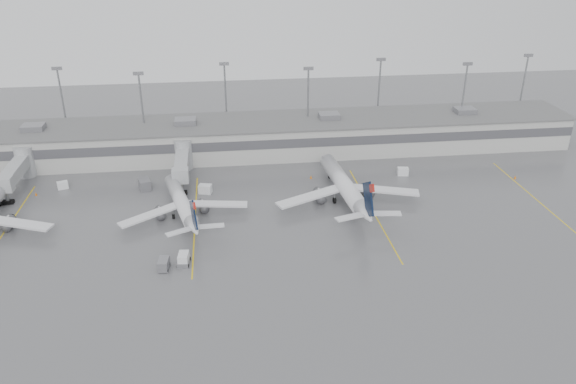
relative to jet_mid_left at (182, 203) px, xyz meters
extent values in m
plane|color=#565658|center=(19.85, -26.12, -2.84)|extent=(260.00, 260.00, 0.00)
cube|color=#B4B4AE|center=(19.85, 31.88, 1.16)|extent=(150.00, 16.00, 8.00)
cube|color=#47474C|center=(19.85, 23.83, 2.16)|extent=(150.00, 0.15, 2.20)
cube|color=#606060|center=(19.85, 31.88, 5.21)|extent=(152.00, 17.00, 0.30)
cube|color=slate|center=(-35.15, 31.88, 5.96)|extent=(5.00, 4.00, 1.30)
cube|color=slate|center=(69.85, 31.88, 5.96)|extent=(5.00, 4.00, 1.30)
cylinder|color=gray|center=(-30.15, 41.38, 7.16)|extent=(0.44, 0.44, 20.00)
cube|color=slate|center=(-30.15, 41.38, 17.36)|extent=(2.40, 0.50, 0.80)
cylinder|color=gray|center=(-10.15, 33.88, 7.16)|extent=(0.44, 0.44, 20.00)
cube|color=slate|center=(-10.15, 33.88, 17.36)|extent=(2.40, 0.50, 0.80)
cylinder|color=gray|center=(9.85, 41.38, 7.16)|extent=(0.44, 0.44, 20.00)
cube|color=slate|center=(9.85, 41.38, 17.36)|extent=(2.40, 0.50, 0.80)
cylinder|color=gray|center=(29.85, 33.88, 7.16)|extent=(0.44, 0.44, 20.00)
cube|color=slate|center=(29.85, 33.88, 17.36)|extent=(2.40, 0.50, 0.80)
cylinder|color=gray|center=(49.85, 41.38, 7.16)|extent=(0.44, 0.44, 20.00)
cube|color=slate|center=(49.85, 41.38, 17.36)|extent=(2.40, 0.50, 0.80)
cylinder|color=gray|center=(69.85, 33.88, 7.16)|extent=(0.44, 0.44, 20.00)
cube|color=slate|center=(69.85, 33.88, 17.36)|extent=(2.40, 0.50, 0.80)
cylinder|color=gray|center=(89.85, 41.38, 7.16)|extent=(0.44, 0.44, 20.00)
cube|color=slate|center=(89.85, 41.38, 17.36)|extent=(2.40, 0.50, 0.80)
cylinder|color=gray|center=(-35.65, 23.88, 0.66)|extent=(4.00, 4.00, 7.00)
cube|color=gray|center=(-35.65, 17.38, 1.46)|extent=(2.80, 13.00, 2.60)
cube|color=gray|center=(-35.65, 9.88, 1.46)|extent=(3.40, 2.40, 3.00)
cylinder|color=gray|center=(-35.65, 9.88, -1.44)|extent=(0.70, 0.70, 2.80)
cube|color=black|center=(-35.65, 9.88, -2.49)|extent=(2.20, 1.20, 0.70)
cylinder|color=gray|center=(-0.65, 23.88, 0.66)|extent=(4.00, 4.00, 7.00)
cube|color=gray|center=(-0.65, 17.38, 1.46)|extent=(2.80, 13.00, 2.60)
cube|color=gray|center=(-0.65, 9.88, 1.46)|extent=(3.40, 2.40, 3.00)
cylinder|color=gray|center=(-0.65, 9.88, -1.44)|extent=(0.70, 0.70, 2.80)
cube|color=black|center=(-0.65, 9.88, -2.49)|extent=(2.20, 1.20, 0.70)
cube|color=yellow|center=(-32.65, -2.12, -2.83)|extent=(0.25, 40.00, 0.01)
cube|color=yellow|center=(2.35, -2.12, -2.83)|extent=(0.25, 40.00, 0.01)
cube|color=yellow|center=(37.35, -2.12, -2.83)|extent=(0.25, 40.00, 0.01)
cube|color=yellow|center=(72.35, -2.12, -2.83)|extent=(0.25, 40.00, 0.01)
cone|color=silver|center=(-36.77, 12.39, 0.26)|extent=(3.12, 2.91, 3.10)
cube|color=silver|center=(-29.67, -3.35, -0.56)|extent=(13.57, 6.79, 0.36)
cylinder|color=black|center=(-36.80, 8.88, -2.37)|extent=(0.37, 0.93, 0.93)
cylinder|color=silver|center=(-0.33, 1.32, -0.06)|extent=(7.58, 20.45, 2.78)
cone|color=silver|center=(-3.08, 12.47, -0.06)|extent=(3.32, 3.18, 2.78)
cone|color=silver|center=(2.63, -10.64, 0.31)|extent=(3.81, 5.16, 2.78)
cube|color=silver|center=(-6.00, -2.75, -0.80)|extent=(11.50, 8.40, 0.32)
cube|color=silver|center=(6.59, 0.36, -0.80)|extent=(12.18, 3.27, 0.32)
cube|color=black|center=(2.74, -11.09, 3.00)|extent=(1.52, 5.13, 6.06)
cube|color=#A0130C|center=(3.03, -12.26, 5.41)|extent=(0.72, 1.89, 1.76)
cylinder|color=black|center=(-2.32, 9.41, -2.42)|extent=(0.51, 0.89, 0.83)
cylinder|color=black|center=(-1.77, -0.94, -2.33)|extent=(0.65, 1.09, 1.02)
cylinder|color=black|center=(2.01, -0.01, -2.33)|extent=(0.65, 1.09, 1.02)
cylinder|color=silver|center=(32.61, 4.23, 0.48)|extent=(5.24, 24.48, 3.31)
cone|color=silver|center=(31.52, 17.88, 0.48)|extent=(3.55, 3.35, 3.31)
cone|color=silver|center=(33.77, -10.41, 0.92)|extent=(3.74, 5.77, 3.31)
cube|color=silver|center=(25.15, 0.53, -0.41)|extent=(14.36, 8.16, 0.39)
cube|color=silver|center=(40.56, 1.76, -0.41)|extent=(14.63, 6.13, 0.39)
cube|color=black|center=(33.82, -10.97, 4.12)|extent=(0.83, 6.23, 7.22)
cube|color=#A0130C|center=(33.93, -12.40, 6.99)|extent=(0.51, 2.25, 2.10)
cylinder|color=black|center=(31.81, 14.14, -2.34)|extent=(0.46, 1.02, 0.99)
cylinder|color=black|center=(30.47, 1.84, -2.23)|extent=(0.59, 1.25, 1.21)
cylinder|color=black|center=(35.09, 2.21, -2.23)|extent=(0.59, 1.25, 1.21)
cube|color=white|center=(0.89, -17.28, -1.85)|extent=(1.90, 2.77, 1.96)
cube|color=slate|center=(0.89, -17.28, -2.45)|extent=(2.16, 3.23, 0.76)
cylinder|color=black|center=(0.13, -16.10, -2.53)|extent=(0.30, 0.63, 0.61)
cylinder|color=black|center=(1.87, -16.29, -2.53)|extent=(0.30, 0.63, 0.61)
cylinder|color=black|center=(-0.09, -18.27, -2.53)|extent=(0.30, 0.63, 0.61)
cylinder|color=black|center=(1.64, -18.46, -2.53)|extent=(0.30, 0.63, 0.61)
cube|color=slate|center=(-2.31, -18.48, -1.87)|extent=(1.92, 3.00, 1.73)
cylinder|color=black|center=(-2.91, -17.39, -2.55)|extent=(0.28, 0.59, 0.57)
cylinder|color=black|center=(-1.71, -19.57, -2.55)|extent=(0.28, 0.59, 0.57)
cube|color=white|center=(-26.27, 16.01, -2.06)|extent=(2.54, 2.08, 1.55)
cube|color=white|center=(4.26, 9.96, -1.91)|extent=(2.98, 2.36, 1.86)
cube|color=white|center=(48.67, 13.91, -1.98)|extent=(2.64, 1.96, 1.71)
cube|color=slate|center=(-8.69, 13.59, -1.72)|extent=(3.10, 4.02, 2.22)
cone|color=orange|center=(-31.10, 13.14, -2.48)|extent=(0.45, 0.45, 0.71)
cone|color=orange|center=(3.55, 11.59, -2.50)|extent=(0.42, 0.42, 0.67)
cone|color=orange|center=(27.67, 14.57, -2.46)|extent=(0.47, 0.47, 0.75)
cone|color=orange|center=(73.03, 8.75, -2.44)|extent=(0.50, 0.50, 0.79)
camera|label=1|loc=(8.38, -98.57, 48.82)|focal=35.00mm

